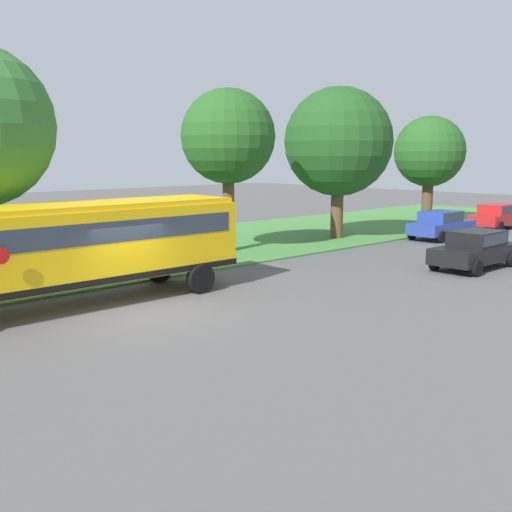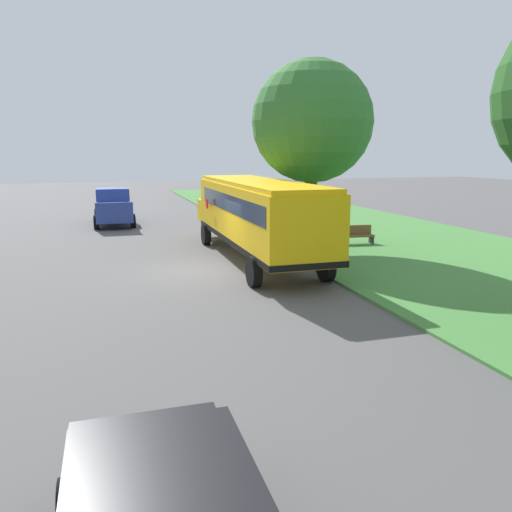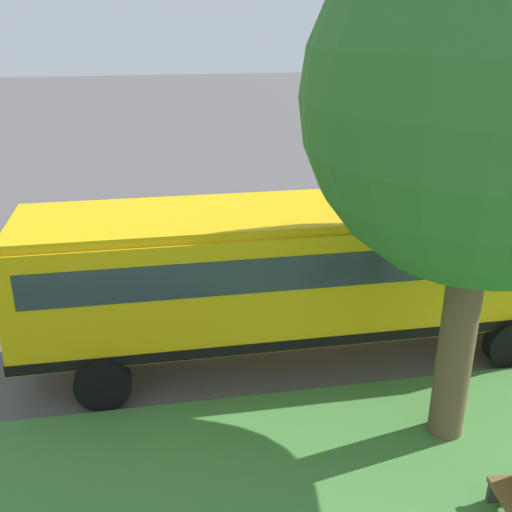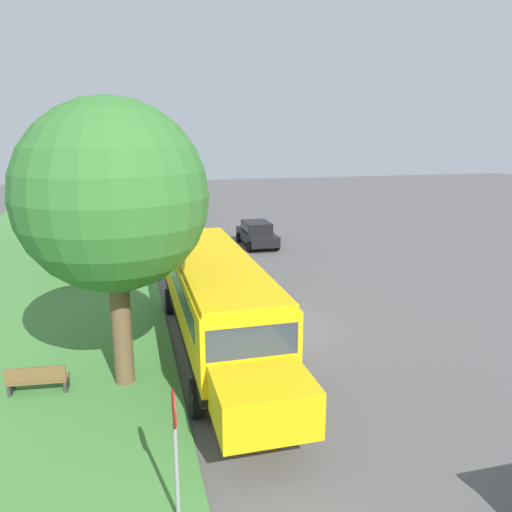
% 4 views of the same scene
% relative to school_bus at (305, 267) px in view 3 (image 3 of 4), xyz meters
% --- Properties ---
extents(ground_plane, '(120.00, 120.00, 0.00)m').
position_rel_school_bus_xyz_m(ground_plane, '(2.52, 1.26, -1.92)').
color(ground_plane, '#565454').
extents(school_bus, '(2.84, 12.42, 3.16)m').
position_rel_school_bus_xyz_m(school_bus, '(0.00, 0.00, 0.00)').
color(school_bus, yellow).
rests_on(school_bus, ground).
extents(oak_tree_beside_bus, '(5.19, 5.19, 8.11)m').
position_rel_school_bus_xyz_m(oak_tree_beside_bus, '(-3.14, -1.58, 3.54)').
color(oak_tree_beside_bus, brown).
rests_on(oak_tree_beside_bus, ground).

